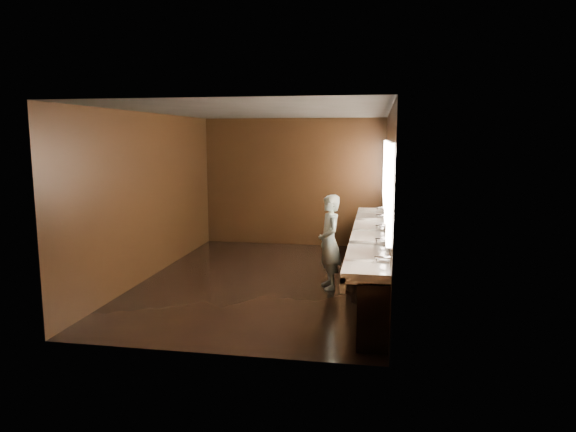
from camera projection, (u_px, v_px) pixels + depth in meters
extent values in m
plane|color=black|center=(265.00, 280.00, 8.65)|extent=(6.00, 6.00, 0.00)
cube|color=#2D2D2B|center=(264.00, 111.00, 8.22)|extent=(4.00, 6.00, 0.02)
cube|color=black|center=(294.00, 182.00, 11.36)|extent=(4.00, 0.02, 2.80)
cube|color=black|center=(204.00, 230.00, 5.52)|extent=(4.00, 0.02, 2.80)
cube|color=black|center=(150.00, 196.00, 8.78)|extent=(0.02, 6.00, 2.80)
cube|color=black|center=(388.00, 200.00, 8.10)|extent=(0.02, 6.00, 2.80)
cube|color=black|center=(375.00, 261.00, 8.28)|extent=(0.36, 5.40, 0.81)
cube|color=silver|center=(370.00, 234.00, 8.23)|extent=(0.55, 5.40, 0.12)
cube|color=silver|center=(354.00, 238.00, 8.28)|extent=(0.06, 5.40, 0.18)
cylinder|color=silver|center=(382.00, 257.00, 6.03)|extent=(0.18, 0.04, 0.04)
cylinder|color=silver|center=(382.00, 239.00, 7.10)|extent=(0.18, 0.04, 0.04)
cylinder|color=silver|center=(381.00, 226.00, 8.17)|extent=(0.18, 0.04, 0.04)
cylinder|color=silver|center=(381.00, 216.00, 9.24)|extent=(0.18, 0.04, 0.04)
cylinder|color=silver|center=(381.00, 207.00, 10.32)|extent=(0.18, 0.04, 0.04)
cube|color=#FFE1C3|center=(390.00, 195.00, 5.71)|extent=(0.06, 0.22, 1.15)
cube|color=white|center=(390.00, 188.00, 6.49)|extent=(0.03, 1.32, 1.15)
cube|color=#FFE1C3|center=(388.00, 183.00, 7.27)|extent=(0.06, 0.23, 1.15)
cube|color=white|center=(388.00, 178.00, 8.05)|extent=(0.03, 1.32, 1.15)
cube|color=#FFE1C3|center=(386.00, 175.00, 8.83)|extent=(0.06, 0.23, 1.15)
cube|color=white|center=(386.00, 172.00, 9.60)|extent=(0.03, 1.32, 1.15)
cube|color=#FFE1C3|center=(385.00, 169.00, 10.38)|extent=(0.06, 0.22, 1.15)
imported|color=#8CBCD1|center=(329.00, 242.00, 8.11)|extent=(0.52, 0.64, 1.50)
cylinder|color=black|center=(359.00, 271.00, 8.07)|extent=(0.40, 0.40, 0.61)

